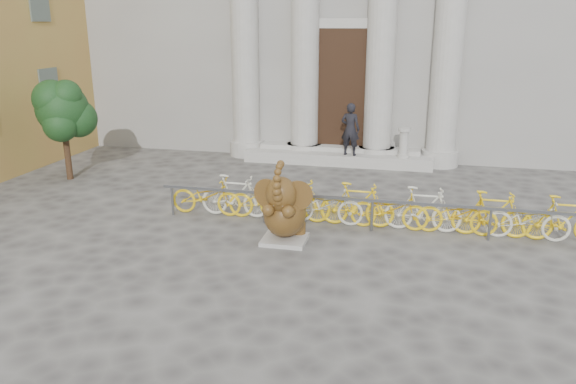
% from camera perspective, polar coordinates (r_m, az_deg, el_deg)
% --- Properties ---
extents(ground, '(80.00, 80.00, 0.00)m').
position_cam_1_polar(ground, '(9.65, -3.15, -10.18)').
color(ground, '#474442').
rests_on(ground, ground).
extents(entrance_steps, '(6.00, 1.20, 0.36)m').
position_cam_1_polar(entrance_steps, '(18.30, 5.09, 3.53)').
color(entrance_steps, '#A8A59E').
rests_on(entrance_steps, ground).
extents(elephant_statue, '(1.22, 1.34, 1.81)m').
position_cam_1_polar(elephant_statue, '(11.48, -0.39, -2.07)').
color(elephant_statue, '#A8A59E').
rests_on(elephant_statue, ground).
extents(bike_rack, '(9.75, 0.53, 1.00)m').
position_cam_1_polar(bike_rack, '(12.53, 8.59, -1.38)').
color(bike_rack, slate).
rests_on(bike_rack, ground).
extents(tree, '(1.66, 1.51, 2.88)m').
position_cam_1_polar(tree, '(17.13, -21.90, 7.70)').
color(tree, '#332114').
rests_on(tree, ground).
extents(pedestrian, '(0.65, 0.48, 1.65)m').
position_cam_1_polar(pedestrian, '(17.70, 6.34, 6.36)').
color(pedestrian, black).
rests_on(pedestrian, entrance_steps).
extents(balustrade_post, '(0.37, 0.37, 0.91)m').
position_cam_1_polar(balustrade_post, '(17.71, 11.67, 4.79)').
color(balustrade_post, '#A8A59E').
rests_on(balustrade_post, entrance_steps).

